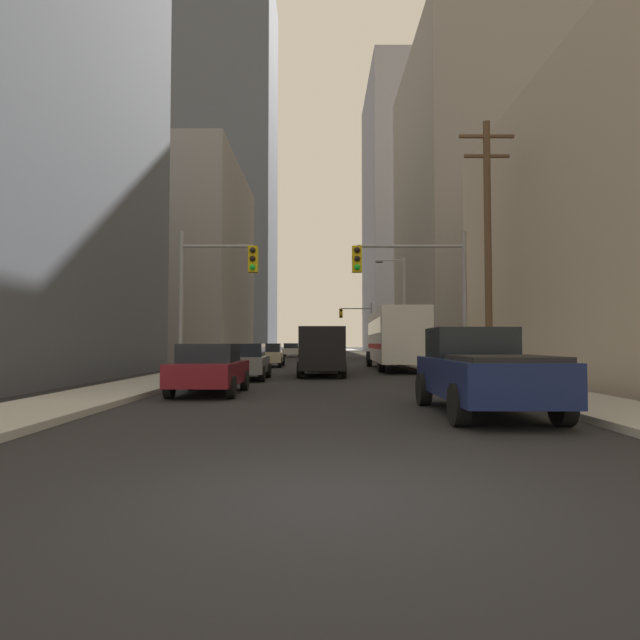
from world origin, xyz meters
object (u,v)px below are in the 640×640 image
(sedan_white, at_px, (289,350))
(traffic_signal_far_right, at_px, (355,321))
(pickup_truck_navy, at_px, (479,371))
(cargo_van_black, at_px, (319,349))
(traffic_signal_near_left, at_px, (212,281))
(city_bus, at_px, (393,336))
(sedan_red, at_px, (322,357))
(traffic_signal_near_right, at_px, (413,279))
(sedan_maroon, at_px, (208,369))
(sedan_grey, at_px, (243,361))
(sedan_beige, at_px, (266,355))

(sedan_white, distance_m, traffic_signal_far_right, 8.03)
(sedan_white, height_order, traffic_signal_far_right, traffic_signal_far_right)
(pickup_truck_navy, height_order, sedan_white, pickup_truck_navy)
(cargo_van_black, relative_size, traffic_signal_near_left, 0.87)
(pickup_truck_navy, bearing_deg, traffic_signal_near_left, 128.68)
(city_bus, distance_m, pickup_truck_navy, 20.21)
(cargo_van_black, distance_m, sedan_red, 5.43)
(city_bus, xyz_separation_m, traffic_signal_near_right, (-0.62, -10.50, 2.15))
(sedan_red, bearing_deg, city_bus, 14.80)
(sedan_maroon, height_order, sedan_grey, same)
(pickup_truck_navy, xyz_separation_m, sedan_white, (-6.69, 49.38, -0.16))
(sedan_grey, relative_size, traffic_signal_near_left, 0.71)
(sedan_red, bearing_deg, sedan_beige, 127.55)
(cargo_van_black, relative_size, traffic_signal_far_right, 0.87)
(pickup_truck_navy, distance_m, cargo_van_black, 14.11)
(sedan_grey, distance_m, sedan_red, 8.61)
(pickup_truck_navy, bearing_deg, sedan_maroon, 146.53)
(sedan_white, xyz_separation_m, traffic_signal_far_right, (7.34, -0.02, 3.27))
(sedan_beige, relative_size, traffic_signal_near_right, 0.71)
(sedan_red, bearing_deg, traffic_signal_near_left, -115.40)
(sedan_maroon, distance_m, sedan_red, 14.98)
(sedan_grey, relative_size, traffic_signal_near_right, 0.71)
(cargo_van_black, bearing_deg, sedan_white, 95.16)
(cargo_van_black, height_order, sedan_maroon, cargo_van_black)
(city_bus, bearing_deg, sedan_red, -165.20)
(city_bus, relative_size, sedan_beige, 2.72)
(sedan_grey, bearing_deg, sedan_beige, 90.86)
(sedan_grey, bearing_deg, pickup_truck_navy, -59.05)
(traffic_signal_near_right, bearing_deg, cargo_van_black, 132.76)
(traffic_signal_near_left, bearing_deg, cargo_van_black, 43.12)
(sedan_maroon, height_order, sedan_beige, same)
(pickup_truck_navy, distance_m, sedan_beige, 24.76)
(sedan_beige, relative_size, sedan_white, 1.00)
(cargo_van_black, bearing_deg, city_bus, 56.31)
(city_bus, xyz_separation_m, pickup_truck_navy, (-0.87, -20.17, -1.00))
(sedan_grey, height_order, traffic_signal_near_right, traffic_signal_near_right)
(pickup_truck_navy, bearing_deg, sedan_white, 97.71)
(cargo_van_black, xyz_separation_m, sedan_red, (0.19, 5.40, -0.52))
(cargo_van_black, relative_size, sedan_beige, 1.23)
(sedan_maroon, bearing_deg, cargo_van_black, 69.68)
(sedan_red, bearing_deg, sedan_white, 96.42)
(pickup_truck_navy, relative_size, cargo_van_black, 1.04)
(sedan_white, height_order, traffic_signal_near_left, traffic_signal_near_left)
(sedan_white, xyz_separation_m, traffic_signal_near_left, (-1.05, -39.71, 3.24))
(traffic_signal_near_left, distance_m, traffic_signal_near_right, 7.99)
(city_bus, relative_size, sedan_red, 2.73)
(sedan_maroon, bearing_deg, sedan_red, 76.20)
(traffic_signal_near_left, bearing_deg, traffic_signal_near_right, 0.01)
(city_bus, distance_m, traffic_signal_near_left, 13.74)
(sedan_maroon, xyz_separation_m, traffic_signal_near_left, (-0.89, 5.14, 3.24))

